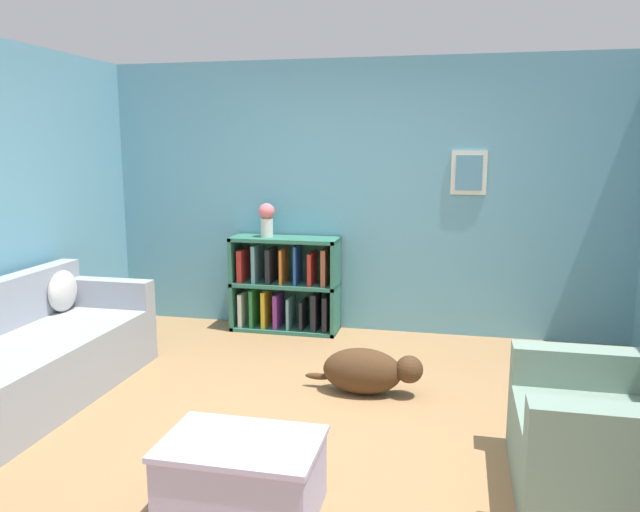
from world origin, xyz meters
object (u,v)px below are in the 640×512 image
object	(u,v)px
dog	(367,371)
vase	(267,218)
recliner_chair	(633,437)
couch	(27,357)
coffee_table	(242,474)
bookshelf	(286,286)

from	to	relation	value
dog	vase	xyz separation A→B (m)	(-1.19, 1.41, 0.93)
recliner_chair	vase	distance (m)	3.76
couch	recliner_chair	bearing A→B (deg)	-6.70
recliner_chair	coffee_table	xyz separation A→B (m)	(-1.91, -0.54, -0.14)
recliner_chair	dog	distance (m)	1.87
bookshelf	coffee_table	xyz separation A→B (m)	(0.63, -3.05, -0.23)
couch	recliner_chair	distance (m)	3.90
couch	coffee_table	xyz separation A→B (m)	(1.97, -1.00, -0.11)
bookshelf	dog	size ratio (longest dim) A/B	1.18
recliner_chair	coffee_table	size ratio (longest dim) A/B	1.32
couch	bookshelf	world-z (taller)	bookshelf
bookshelf	recliner_chair	size ratio (longest dim) A/B	1.02
couch	coffee_table	distance (m)	2.21
couch	dog	bearing A→B (deg)	14.89
bookshelf	recliner_chair	xyz separation A→B (m)	(2.53, -2.51, -0.10)
recliner_chair	couch	bearing A→B (deg)	173.30
couch	vase	size ratio (longest dim) A/B	6.26
couch	bookshelf	bearing A→B (deg)	56.84
dog	coffee_table	bearing A→B (deg)	-103.49
recliner_chair	coffee_table	world-z (taller)	recliner_chair
coffee_table	vase	xyz separation A→B (m)	(-0.80, 3.03, 0.90)
dog	bookshelf	bearing A→B (deg)	125.56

